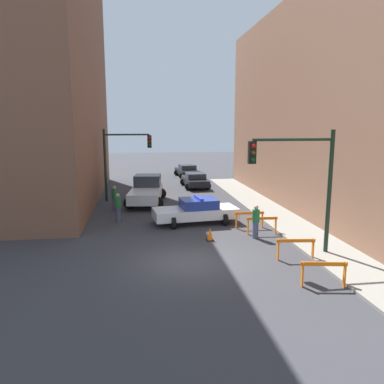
{
  "coord_description": "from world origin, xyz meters",
  "views": [
    {
      "loc": [
        -1.98,
        -14.42,
        5.53
      ],
      "look_at": [
        1.23,
        8.17,
        1.39
      ],
      "focal_mm": 35.0,
      "sensor_mm": 36.0,
      "label": 1
    }
  ],
  "objects": [
    {
      "name": "parked_car_near",
      "position": [
        2.89,
        17.96,
        0.67
      ],
      "size": [
        2.39,
        4.37,
        1.31
      ],
      "rotation": [
        0.0,
        0.0,
        0.04
      ],
      "color": "black",
      "rests_on": "ground_plane"
    },
    {
      "name": "traffic_light_near",
      "position": [
        4.73,
        0.05,
        3.53
      ],
      "size": [
        3.64,
        0.35,
        5.2
      ],
      "color": "black",
      "rests_on": "sidewalk_right"
    },
    {
      "name": "parked_car_mid",
      "position": [
        3.04,
        24.77,
        0.67
      ],
      "size": [
        2.55,
        4.46,
        1.31
      ],
      "rotation": [
        0.0,
        0.0,
        0.1
      ],
      "color": "black",
      "rests_on": "ground_plane"
    },
    {
      "name": "traffic_cone",
      "position": [
        1.32,
        2.66,
        0.32
      ],
      "size": [
        0.36,
        0.36,
        0.66
      ],
      "color": "black",
      "rests_on": "ground_plane"
    },
    {
      "name": "barrier_back",
      "position": [
        4.13,
        3.31,
        0.62
      ],
      "size": [
        1.6,
        0.24,
        0.9
      ],
      "rotation": [
        0.0,
        0.0,
        -0.05
      ],
      "color": "orange",
      "rests_on": "ground_plane"
    },
    {
      "name": "pedestrian_crossing",
      "position": [
        -3.24,
        6.85,
        0.86
      ],
      "size": [
        0.46,
        0.46,
        1.66
      ],
      "rotation": [
        0.0,
        0.0,
        1.9
      ],
      "color": "#474C66",
      "rests_on": "ground_plane"
    },
    {
      "name": "traffic_light_far",
      "position": [
        -3.3,
        12.99,
        3.4
      ],
      "size": [
        3.44,
        0.35,
        5.2
      ],
      "color": "black",
      "rests_on": "ground_plane"
    },
    {
      "name": "barrier_mid",
      "position": [
        4.31,
        -0.44,
        0.62
      ],
      "size": [
        1.6,
        0.33,
        0.9
      ],
      "rotation": [
        0.0,
        0.0,
        -0.12
      ],
      "color": "orange",
      "rests_on": "ground_plane"
    },
    {
      "name": "police_car",
      "position": [
        1.15,
        5.92,
        0.72
      ],
      "size": [
        4.88,
        2.7,
        1.52
      ],
      "rotation": [
        0.0,
        0.0,
        1.68
      ],
      "color": "white",
      "rests_on": "ground_plane"
    },
    {
      "name": "sidewalk_right",
      "position": [
        6.2,
        0.0,
        0.06
      ],
      "size": [
        2.4,
        44.0,
        0.12
      ],
      "color": "gray",
      "rests_on": "ground_plane"
    },
    {
      "name": "ground_plane",
      "position": [
        0.0,
        0.0,
        0.0
      ],
      "size": [
        120.0,
        120.0,
        0.0
      ],
      "primitive_type": "plane",
      "color": "#38383D"
    },
    {
      "name": "pedestrian_sidewalk",
      "position": [
        3.6,
        2.69,
        0.86
      ],
      "size": [
        0.46,
        0.46,
        1.66
      ],
      "rotation": [
        0.0,
        0.0,
        5.94
      ],
      "color": "#474C66",
      "rests_on": "ground_plane"
    },
    {
      "name": "building_right",
      "position": [
        13.4,
        8.0,
        6.66
      ],
      "size": [
        12.0,
        28.0,
        13.32
      ],
      "color": "#93664C",
      "rests_on": "ground_plane"
    },
    {
      "name": "barrier_corner",
      "position": [
        3.83,
        4.51,
        0.62
      ],
      "size": [
        1.6,
        0.17,
        0.9
      ],
      "rotation": [
        0.0,
        0.0,
        -0.01
      ],
      "color": "orange",
      "rests_on": "ground_plane"
    },
    {
      "name": "barrier_front",
      "position": [
        4.2,
        -3.05,
        0.62
      ],
      "size": [
        1.59,
        0.4,
        0.9
      ],
      "rotation": [
        0.0,
        0.0,
        -0.16
      ],
      "color": "orange",
      "rests_on": "ground_plane"
    },
    {
      "name": "white_truck",
      "position": [
        -1.51,
        11.9,
        0.91
      ],
      "size": [
        3.07,
        5.61,
        1.9
      ],
      "rotation": [
        0.0,
        0.0,
        -0.13
      ],
      "color": "silver",
      "rests_on": "ground_plane"
    },
    {
      "name": "pedestrian_corner",
      "position": [
        -3.59,
        9.6,
        0.86
      ],
      "size": [
        0.51,
        0.51,
        1.66
      ],
      "rotation": [
        0.0,
        0.0,
        4.01
      ],
      "color": "#474C66",
      "rests_on": "ground_plane"
    }
  ]
}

